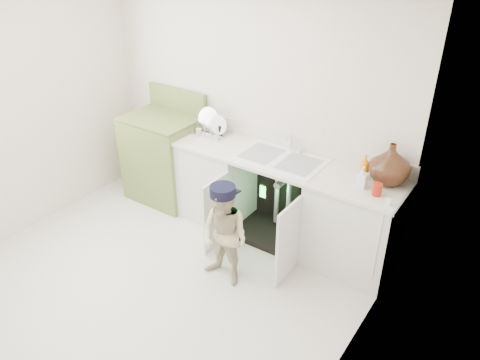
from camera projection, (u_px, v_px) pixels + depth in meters
The scene contains 5 objects.
ground at pixel (159, 279), 4.32m from camera, with size 3.50×3.50×0.00m, color #BEB4A7.
room_shell at pixel (146, 158), 3.72m from camera, with size 6.00×5.50×1.26m.
counter_run at pixel (282, 197), 4.67m from camera, with size 2.44×1.02×1.27m.
avocado_stove at pixel (165, 157), 5.39m from camera, with size 0.81×0.65×1.25m.
repair_worker at pixel (224, 236), 4.09m from camera, with size 0.49×0.71×0.97m.
Camera 1 is at (2.50, -2.32, 2.91)m, focal length 35.00 mm.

